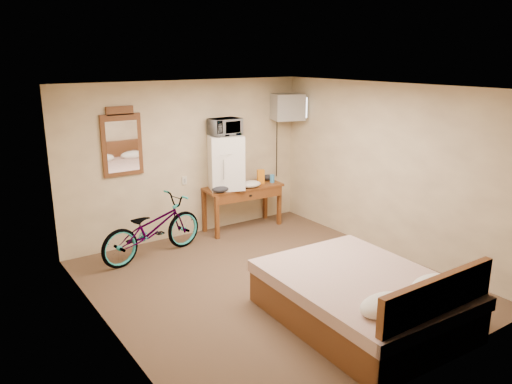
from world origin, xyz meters
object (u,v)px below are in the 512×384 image
(desk, at_px, (244,193))
(blue_cup, at_px, (272,179))
(crt_television, at_px, (288,107))
(bed, at_px, (365,299))
(mini_fridge, at_px, (226,162))
(wall_mirror, at_px, (122,143))
(bicycle, at_px, (152,228))
(microwave, at_px, (225,127))

(desk, relative_size, blue_cup, 9.96)
(crt_television, distance_m, bed, 4.10)
(mini_fridge, bearing_deg, blue_cup, -8.67)
(blue_cup, bearing_deg, desk, 171.69)
(mini_fridge, height_order, wall_mirror, wall_mirror)
(bed, bearing_deg, desk, 79.77)
(mini_fridge, bearing_deg, desk, -9.29)
(blue_cup, distance_m, bicycle, 2.35)
(crt_television, bearing_deg, bed, -114.30)
(desk, height_order, bed, bed)
(bed, bearing_deg, wall_mirror, 110.05)
(desk, bearing_deg, bicycle, -171.10)
(mini_fridge, xyz_separation_m, blue_cup, (0.85, -0.13, -0.37))
(crt_television, height_order, wall_mirror, crt_television)
(desk, bearing_deg, crt_television, 1.29)
(crt_television, bearing_deg, bicycle, -173.69)
(microwave, bearing_deg, mini_fridge, -126.19)
(mini_fridge, bearing_deg, microwave, 56.25)
(microwave, relative_size, blue_cup, 3.49)
(blue_cup, height_order, crt_television, crt_television)
(microwave, bearing_deg, bicycle, -169.72)
(mini_fridge, bearing_deg, bed, -94.92)
(desk, xyz_separation_m, blue_cup, (0.54, -0.08, 0.19))
(microwave, relative_size, wall_mirror, 0.48)
(desk, bearing_deg, bed, -100.23)
(mini_fridge, relative_size, blue_cup, 6.31)
(blue_cup, height_order, bicycle, blue_cup)
(blue_cup, xyz_separation_m, wall_mirror, (-2.47, 0.35, 0.82))
(mini_fridge, height_order, bed, mini_fridge)
(bicycle, bearing_deg, bed, -170.92)
(desk, relative_size, mini_fridge, 1.58)
(desk, relative_size, wall_mirror, 1.36)
(desk, distance_m, wall_mirror, 2.20)
(desk, distance_m, bicycle, 1.80)
(microwave, relative_size, bicycle, 0.29)
(mini_fridge, distance_m, crt_television, 1.48)
(blue_cup, relative_size, crt_television, 0.21)
(crt_television, bearing_deg, wall_mirror, 174.97)
(blue_cup, height_order, wall_mirror, wall_mirror)
(wall_mirror, xyz_separation_m, bicycle, (0.17, -0.55, -1.20))
(wall_mirror, bearing_deg, blue_cup, -8.07)
(blue_cup, distance_m, bed, 3.52)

